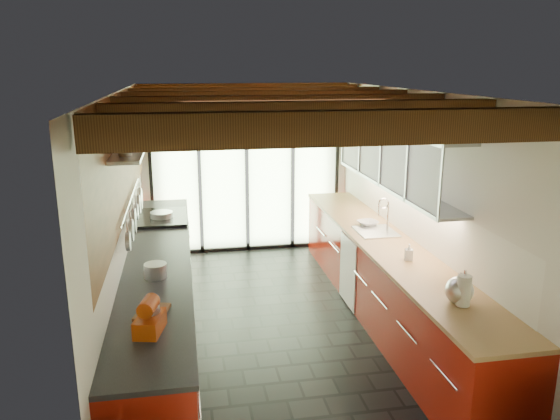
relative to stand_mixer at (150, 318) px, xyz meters
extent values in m
plane|color=black|center=(1.27, 1.71, -1.03)|extent=(5.50, 5.50, 0.00)
plane|color=silver|center=(1.27, 4.46, 0.27)|extent=(3.20, 0.00, 3.20)
plane|color=silver|center=(1.27, -1.04, 0.27)|extent=(3.20, 0.00, 3.20)
plane|color=silver|center=(-0.33, 1.71, 0.27)|extent=(0.00, 5.50, 5.50)
plane|color=silver|center=(2.87, 1.71, 0.27)|extent=(0.00, 5.50, 5.50)
plane|color=#472814|center=(1.27, 1.71, 1.57)|extent=(5.50, 5.50, 0.00)
cube|color=#593316|center=(1.27, -0.54, 1.45)|extent=(3.14, 0.14, 0.22)
cube|color=#593316|center=(1.27, 0.36, 1.45)|extent=(3.14, 0.14, 0.22)
cube|color=#593316|center=(1.27, 1.26, 1.45)|extent=(3.14, 0.14, 0.22)
cube|color=#593316|center=(1.27, 2.16, 1.45)|extent=(3.14, 0.14, 0.22)
cube|color=#593316|center=(1.27, 3.06, 1.45)|extent=(3.14, 0.14, 0.22)
cube|color=#593316|center=(1.27, 3.96, 1.45)|extent=(3.14, 0.14, 0.22)
cube|color=brown|center=(1.27, 4.42, 1.32)|extent=(3.14, 0.06, 0.50)
plane|color=brown|center=(-0.30, 1.91, 0.94)|extent=(0.00, 4.90, 4.90)
plane|color=#C6EAAD|center=(1.27, 4.44, 0.04)|extent=(2.90, 0.00, 2.90)
cube|color=black|center=(-0.18, 4.43, 0.04)|extent=(0.05, 0.04, 2.15)
cube|color=black|center=(2.72, 4.43, 0.04)|extent=(0.05, 0.04, 2.15)
cube|color=black|center=(1.27, 4.40, 0.04)|extent=(0.06, 0.05, 2.15)
cube|color=black|center=(1.27, 4.40, 1.12)|extent=(2.90, 0.05, 0.06)
cylinder|color=red|center=(1.27, 4.38, 1.32)|extent=(0.34, 0.04, 0.34)
cylinder|color=beige|center=(1.27, 4.36, 1.32)|extent=(0.28, 0.02, 0.28)
cube|color=maroon|center=(-0.01, 1.71, -0.59)|extent=(0.65, 5.00, 0.88)
cube|color=black|center=(-0.01, 1.71, -0.13)|extent=(0.68, 5.00, 0.04)
cube|color=silver|center=(-0.01, 3.16, -0.59)|extent=(0.66, 0.90, 0.90)
cube|color=black|center=(-0.01, 3.16, -0.10)|extent=(0.65, 0.90, 0.06)
cube|color=maroon|center=(2.54, 1.71, -0.59)|extent=(0.65, 5.00, 0.88)
cube|color=#A57750|center=(2.54, 1.71, -0.13)|extent=(0.68, 5.00, 0.04)
cube|color=white|center=(2.21, 2.11, -0.59)|extent=(0.02, 0.60, 0.84)
cube|color=silver|center=(2.54, 2.11, -0.11)|extent=(0.45, 0.52, 0.02)
cylinder|color=silver|center=(2.69, 2.11, 0.07)|extent=(0.02, 0.02, 0.34)
torus|color=silver|center=(2.63, 2.11, 0.24)|extent=(0.14, 0.02, 0.14)
plane|color=silver|center=(2.53, 2.01, 0.82)|extent=(0.00, 3.00, 3.00)
cube|color=#9EA0A5|center=(2.70, 2.01, 0.48)|extent=(0.34, 3.00, 0.03)
cube|color=#9EA0A5|center=(2.70, 2.01, 1.15)|extent=(0.34, 3.00, 0.03)
cylinder|color=silver|center=(-0.27, 2.01, 0.44)|extent=(0.02, 2.20, 0.02)
cube|color=silver|center=(-0.18, 1.91, 1.07)|extent=(0.28, 2.60, 0.03)
cylinder|color=silver|center=(-0.23, 1.11, 0.26)|extent=(0.04, 0.18, 0.18)
cylinder|color=silver|center=(-0.23, 1.46, 0.26)|extent=(0.04, 0.22, 0.22)
cylinder|color=silver|center=(-0.23, 1.81, 0.26)|extent=(0.04, 0.26, 0.26)
cylinder|color=silver|center=(-0.23, 2.16, 0.26)|extent=(0.04, 0.18, 0.18)
cylinder|color=silver|center=(-0.23, 2.51, 0.26)|extent=(0.04, 0.22, 0.22)
cylinder|color=silver|center=(-0.23, 2.81, 0.26)|extent=(0.04, 0.26, 0.26)
cube|color=#B33C0E|center=(0.00, -0.01, -0.05)|extent=(0.25, 0.35, 0.13)
cylinder|color=#B33C0E|center=(0.00, -0.03, 0.11)|extent=(0.17, 0.22, 0.12)
cylinder|color=silver|center=(0.00, 0.05, 0.00)|extent=(0.19, 0.19, 0.13)
cylinder|color=silver|center=(0.00, 1.10, -0.04)|extent=(0.28, 0.28, 0.14)
cylinder|color=silver|center=(0.00, 3.09, -0.06)|extent=(0.37, 0.37, 0.11)
cube|color=brown|center=(0.00, 0.31, -0.10)|extent=(0.30, 0.36, 0.03)
sphere|color=silver|center=(2.54, 0.07, 0.01)|extent=(0.31, 0.31, 0.24)
cone|color=black|center=(2.54, 0.07, 0.14)|extent=(0.11, 0.11, 0.06)
cylinder|color=silver|center=(2.54, 0.20, 0.02)|extent=(0.06, 0.09, 0.05)
cylinder|color=white|center=(2.54, 0.00, 0.02)|extent=(0.15, 0.15, 0.26)
cylinder|color=silver|center=(2.54, 0.00, 0.18)|extent=(0.03, 0.03, 0.05)
imported|color=silver|center=(2.54, 1.12, -0.03)|extent=(0.10, 0.10, 0.17)
imported|color=silver|center=(2.54, 2.38, -0.08)|extent=(0.30, 0.30, 0.06)
camera|label=1|loc=(0.30, -3.85, 1.83)|focal=35.00mm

